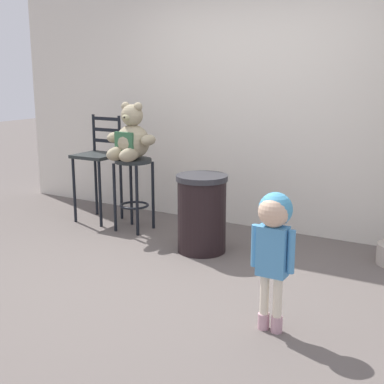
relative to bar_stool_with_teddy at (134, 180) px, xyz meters
The scene contains 7 objects.
ground_plane 1.51m from the bar_stool_with_teddy, 44.46° to the right, with size 24.00×24.00×0.00m, color #5E5652.
building_wall 1.93m from the bar_stool_with_teddy, 41.29° to the left, with size 6.30×0.30×3.85m, color silver.
bar_stool_with_teddy is the anchor object (origin of this frame).
teddy_bear 0.43m from the bar_stool_with_teddy, 90.00° to the right, with size 0.55×0.49×0.58m.
child_walking 2.50m from the bar_stool_with_teddy, 33.12° to the right, with size 0.29×0.23×0.92m.
trash_bin 0.99m from the bar_stool_with_teddy, 14.07° to the right, with size 0.47×0.47×0.72m.
bar_chair_empty 0.60m from the bar_stool_with_teddy, 167.56° to the left, with size 0.43×0.43×1.17m.
Camera 1 is at (2.23, -3.37, 1.65)m, focal length 49.62 mm.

